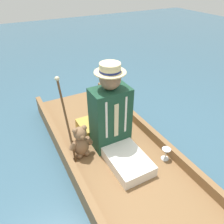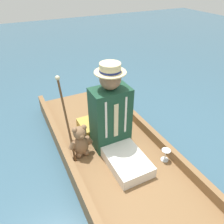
% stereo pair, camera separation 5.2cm
% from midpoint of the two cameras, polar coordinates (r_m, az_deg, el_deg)
% --- Properties ---
extents(ground_plane, '(16.00, 16.00, 0.00)m').
position_cam_midpoint_polar(ground_plane, '(2.32, 1.50, -14.42)').
color(ground_plane, '#385B70').
extents(punt_boat, '(1.01, 2.92, 0.24)m').
position_cam_midpoint_polar(punt_boat, '(2.26, 1.53, -13.11)').
color(punt_boat, brown).
rests_on(punt_boat, ground_plane).
extents(seat_cushion, '(0.43, 0.30, 0.13)m').
position_cam_midpoint_polar(seat_cushion, '(2.53, -4.32, -3.50)').
color(seat_cushion, '#B7933D').
rests_on(seat_cushion, punt_boat).
extents(seated_person, '(0.37, 0.73, 0.91)m').
position_cam_midpoint_polar(seated_person, '(2.12, -0.26, -2.53)').
color(seated_person, white).
rests_on(seated_person, punt_boat).
extents(teddy_bear, '(0.25, 0.15, 0.35)m').
position_cam_midpoint_polar(teddy_bear, '(2.17, -8.78, -7.83)').
color(teddy_bear, '#846042').
rests_on(teddy_bear, punt_boat).
extents(wine_glass, '(0.09, 0.09, 0.13)m').
position_cam_midpoint_polar(wine_glass, '(2.21, 13.27, -10.04)').
color(wine_glass, silver).
rests_on(wine_glass, punt_boat).
extents(walking_cane, '(0.04, 0.31, 0.80)m').
position_cam_midpoint_polar(walking_cane, '(2.05, -12.86, -0.47)').
color(walking_cane, brown).
rests_on(walking_cane, punt_boat).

